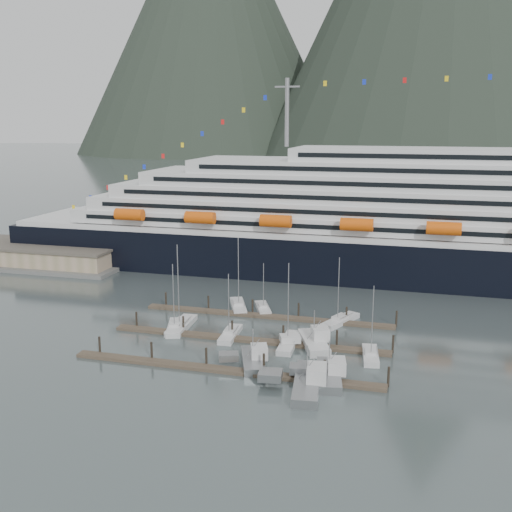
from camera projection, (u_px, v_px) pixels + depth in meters
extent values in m
plane|color=#4C5959|center=(272.00, 350.00, 97.10)|extent=(1600.00, 1600.00, 0.00)
cone|color=black|center=(211.00, 24.00, 686.15)|extent=(340.00, 340.00, 340.00)
cube|color=black|center=(430.00, 261.00, 141.52)|extent=(210.00, 28.00, 12.00)
cube|color=silver|center=(432.00, 234.00, 140.08)|extent=(205.80, 27.44, 1.50)
cube|color=silver|center=(455.00, 224.00, 138.22)|extent=(185.00, 26.00, 3.20)
cube|color=black|center=(458.00, 233.00, 125.91)|extent=(175.75, 0.20, 1.00)
cube|color=silver|center=(465.00, 211.00, 137.00)|extent=(180.00, 25.00, 3.20)
cube|color=black|center=(469.00, 218.00, 125.16)|extent=(171.00, 0.20, 1.00)
cube|color=silver|center=(475.00, 197.00, 135.78)|extent=(172.00, 24.00, 3.20)
cube|color=black|center=(480.00, 203.00, 124.41)|extent=(163.40, 0.20, 1.00)
cube|color=silver|center=(486.00, 183.00, 134.56)|extent=(160.00, 23.00, 3.20)
cube|color=black|center=(491.00, 188.00, 123.66)|extent=(152.00, 0.20, 1.00)
cube|color=silver|center=(497.00, 169.00, 133.36)|extent=(140.00, 22.00, 3.00)
cube|color=black|center=(503.00, 173.00, 122.93)|extent=(133.00, 0.20, 1.00)
cube|color=silver|center=(507.00, 156.00, 132.18)|extent=(95.00, 20.00, 3.00)
cylinder|color=gray|center=(287.00, 113.00, 142.96)|extent=(1.00, 1.00, 16.00)
cylinder|color=#EA560C|center=(130.00, 215.00, 143.11)|extent=(7.00, 2.80, 2.80)
cylinder|color=#EA560C|center=(200.00, 218.00, 138.48)|extent=(7.00, 2.80, 2.80)
cylinder|color=#EA560C|center=(276.00, 221.00, 133.84)|extent=(7.00, 2.80, 2.80)
cylinder|color=#EA560C|center=(357.00, 225.00, 129.21)|extent=(7.00, 2.80, 2.80)
cylinder|color=#EA560C|center=(444.00, 228.00, 124.57)|extent=(7.00, 2.80, 2.80)
cube|color=#595956|center=(41.00, 263.00, 155.08)|extent=(46.00, 20.00, 1.20)
cube|color=tan|center=(40.00, 255.00, 154.60)|extent=(42.00, 16.00, 5.00)
cube|color=#595147|center=(40.00, 245.00, 154.00)|extent=(43.00, 17.00, 0.60)
cube|color=#433A2B|center=(223.00, 370.00, 88.93)|extent=(48.00, 2.00, 0.50)
cylinder|color=black|center=(100.00, 346.00, 95.12)|extent=(0.36, 0.36, 3.20)
cylinder|color=black|center=(152.00, 352.00, 92.80)|extent=(0.36, 0.36, 3.20)
cylinder|color=black|center=(206.00, 358.00, 90.48)|extent=(0.36, 0.36, 3.20)
cylinder|color=black|center=(264.00, 364.00, 88.16)|extent=(0.36, 0.36, 3.20)
cylinder|color=black|center=(324.00, 371.00, 85.84)|extent=(0.36, 0.36, 3.20)
cylinder|color=black|center=(388.00, 377.00, 83.53)|extent=(0.36, 0.36, 3.20)
cube|color=#433A2B|center=(247.00, 340.00, 101.16)|extent=(48.00, 2.00, 0.50)
cylinder|color=black|center=(137.00, 321.00, 107.34)|extent=(0.36, 0.36, 3.20)
cylinder|color=black|center=(183.00, 325.00, 105.03)|extent=(0.36, 0.36, 3.20)
cylinder|color=black|center=(232.00, 330.00, 102.71)|extent=(0.36, 0.36, 3.20)
cylinder|color=black|center=(283.00, 334.00, 100.39)|extent=(0.36, 0.36, 3.20)
cylinder|color=black|center=(337.00, 339.00, 98.07)|extent=(0.36, 0.36, 3.20)
cylinder|color=black|center=(393.00, 345.00, 95.76)|extent=(0.36, 0.36, 3.20)
cube|color=#433A2B|center=(266.00, 316.00, 113.38)|extent=(48.00, 2.00, 0.50)
cylinder|color=black|center=(166.00, 300.00, 119.57)|extent=(0.36, 0.36, 3.20)
cylinder|color=black|center=(208.00, 304.00, 117.26)|extent=(0.36, 0.36, 3.20)
cylinder|color=black|center=(253.00, 307.00, 114.94)|extent=(0.36, 0.36, 3.20)
cylinder|color=black|center=(299.00, 311.00, 112.62)|extent=(0.36, 0.36, 3.20)
cylinder|color=black|center=(346.00, 315.00, 110.30)|extent=(0.36, 0.36, 3.20)
cylinder|color=black|center=(396.00, 319.00, 107.99)|extent=(0.36, 0.36, 3.20)
cube|color=silver|center=(175.00, 329.00, 106.48)|extent=(5.06, 9.13, 1.36)
cube|color=silver|center=(175.00, 324.00, 106.29)|extent=(2.78, 3.52, 0.78)
cylinder|color=gray|center=(173.00, 296.00, 104.23)|extent=(0.16, 0.16, 11.41)
cube|color=silver|center=(181.00, 327.00, 107.47)|extent=(3.36, 10.68, 1.47)
cube|color=silver|center=(181.00, 322.00, 107.26)|extent=(2.32, 3.80, 0.84)
cylinder|color=gray|center=(178.00, 285.00, 104.70)|extent=(0.17, 0.17, 14.61)
cube|color=silver|center=(230.00, 335.00, 103.18)|extent=(2.97, 8.92, 1.29)
cube|color=silver|center=(230.00, 331.00, 103.00)|extent=(2.04, 3.19, 0.74)
cylinder|color=gray|center=(229.00, 304.00, 101.04)|extent=(0.15, 0.15, 10.62)
cube|color=silver|center=(289.00, 344.00, 99.24)|extent=(2.76, 10.31, 1.30)
cube|color=silver|center=(289.00, 339.00, 99.06)|extent=(1.98, 3.64, 0.74)
cylinder|color=gray|center=(288.00, 304.00, 96.65)|extent=(0.15, 0.15, 13.45)
cube|color=silver|center=(238.00, 307.00, 118.90)|extent=(6.08, 10.00, 1.37)
cube|color=silver|center=(238.00, 303.00, 118.70)|extent=(3.11, 3.91, 0.78)
cylinder|color=gray|center=(238.00, 272.00, 116.31)|extent=(0.16, 0.16, 13.59)
cube|color=silver|center=(263.00, 309.00, 117.59)|extent=(5.16, 8.15, 1.23)
cube|color=silver|center=(263.00, 305.00, 117.42)|extent=(2.69, 3.22, 0.70)
cylinder|color=gray|center=(263.00, 286.00, 115.72)|extent=(0.14, 0.14, 8.91)
cube|color=silver|center=(340.00, 322.00, 110.23)|extent=(6.33, 10.05, 1.32)
cube|color=silver|center=(340.00, 317.00, 110.04)|extent=(3.15, 3.94, 0.76)
cylinder|color=gray|center=(339.00, 289.00, 108.06)|extent=(0.15, 0.15, 11.73)
cube|color=silver|center=(370.00, 357.00, 93.93)|extent=(3.38, 8.33, 1.26)
cube|color=silver|center=(371.00, 352.00, 93.75)|extent=(2.15, 3.04, 0.72)
cylinder|color=gray|center=(372.00, 321.00, 91.78)|extent=(0.14, 0.14, 11.21)
cube|color=gray|center=(253.00, 362.00, 91.46)|extent=(6.24, 10.22, 1.77)
cube|color=gray|center=(229.00, 356.00, 90.96)|extent=(3.54, 3.02, 1.06)
cube|color=silver|center=(259.00, 352.00, 91.15)|extent=(3.30, 3.57, 1.94)
cube|color=black|center=(259.00, 347.00, 91.00)|extent=(3.07, 3.33, 0.44)
cylinder|color=gray|center=(253.00, 343.00, 90.75)|extent=(0.14, 0.14, 4.42)
cube|color=gray|center=(307.00, 385.00, 83.52)|extent=(5.19, 13.81, 1.93)
cube|color=gray|center=(270.00, 375.00, 83.94)|extent=(3.63, 3.37, 1.16)
cube|color=silver|center=(317.00, 373.00, 82.93)|extent=(3.20, 4.36, 2.12)
cube|color=black|center=(317.00, 368.00, 82.76)|extent=(2.97, 4.07, 0.48)
cylinder|color=gray|center=(307.00, 362.00, 82.75)|extent=(0.15, 0.15, 4.81)
cube|color=gray|center=(329.00, 377.00, 86.21)|extent=(5.23, 11.28, 1.81)
cube|color=gray|center=(300.00, 369.00, 86.28)|extent=(3.47, 2.92, 1.09)
cube|color=silver|center=(337.00, 366.00, 85.74)|extent=(3.10, 3.68, 1.99)
cube|color=black|center=(337.00, 361.00, 85.58)|extent=(2.88, 3.43, 0.45)
cylinder|color=gray|center=(329.00, 356.00, 85.48)|extent=(0.14, 0.14, 4.53)
cube|color=silver|center=(314.00, 344.00, 98.83)|extent=(7.10, 10.96, 1.90)
cube|color=silver|center=(290.00, 339.00, 98.11)|extent=(3.85, 3.34, 1.14)
cube|color=silver|center=(320.00, 333.00, 98.55)|extent=(3.64, 3.90, 2.09)
cube|color=black|center=(320.00, 329.00, 98.38)|extent=(3.39, 3.64, 0.47)
cylinder|color=gray|center=(314.00, 324.00, 98.07)|extent=(0.15, 0.15, 4.75)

